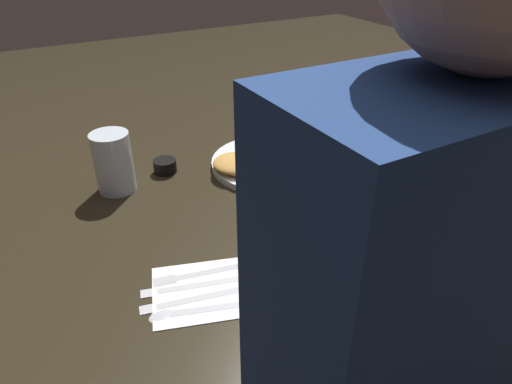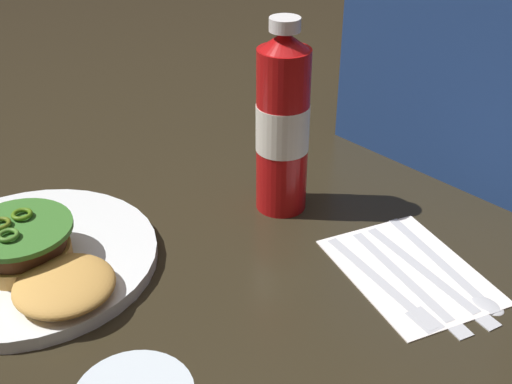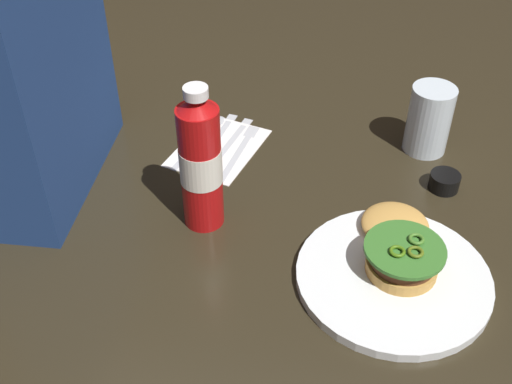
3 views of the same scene
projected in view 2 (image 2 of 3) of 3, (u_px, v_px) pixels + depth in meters
name	position (u px, v px, depth m)	size (l,w,h in m)	color
ground_plane	(136.00, 319.00, 0.66)	(3.00, 3.00, 0.00)	black
dinner_plate	(31.00, 259.00, 0.73)	(0.28, 0.28, 0.02)	white
burger_sandwich	(36.00, 258.00, 0.69)	(0.19, 0.12, 0.05)	gold
ketchup_bottle	(283.00, 125.00, 0.79)	(0.07, 0.07, 0.25)	#B41011
napkin	(410.00, 271.00, 0.73)	(0.19, 0.14, 0.00)	white
fork_utensil	(390.00, 287.00, 0.70)	(0.18, 0.05, 0.00)	silver
butter_knife	(414.00, 285.00, 0.70)	(0.19, 0.07, 0.00)	silver
steak_knife	(436.00, 278.00, 0.71)	(0.20, 0.06, 0.00)	silver
spoon_utensil	(456.00, 274.00, 0.72)	(0.19, 0.07, 0.00)	silver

